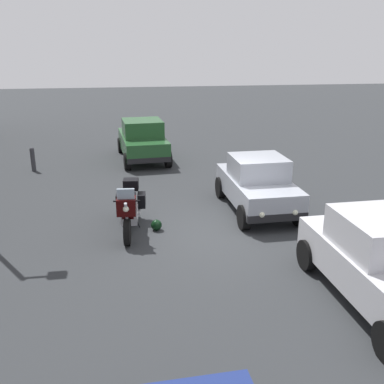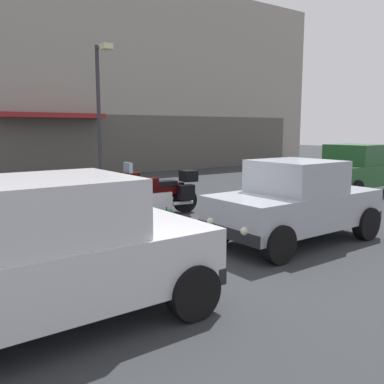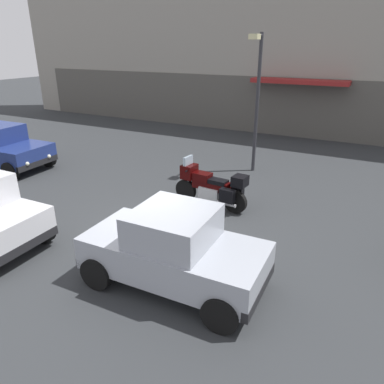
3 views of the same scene
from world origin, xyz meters
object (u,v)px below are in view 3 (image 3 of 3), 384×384
object	(u,v)px
motorcycle	(211,186)
car_compact_side	(174,249)
helmet	(197,210)
streetlamp_curbside	(257,91)

from	to	relation	value
motorcycle	car_compact_side	bearing A→B (deg)	109.18
helmet	car_compact_side	xyz separation A→B (m)	(1.00, -2.93, 0.63)
car_compact_side	streetlamp_curbside	xyz separation A→B (m)	(-0.86, 7.05, 2.07)
helmet	streetlamp_curbside	world-z (taller)	streetlamp_curbside
motorcycle	helmet	size ratio (longest dim) A/B	8.08
helmet	streetlamp_curbside	xyz separation A→B (m)	(0.13, 4.12, 2.70)
car_compact_side	streetlamp_curbside	bearing A→B (deg)	-84.18
motorcycle	car_compact_side	world-z (taller)	car_compact_side
helmet	car_compact_side	size ratio (longest dim) A/B	0.08
helmet	car_compact_side	distance (m)	3.16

